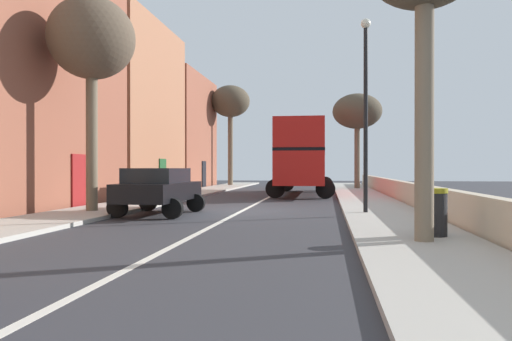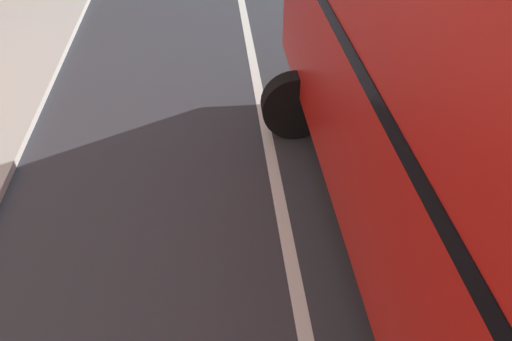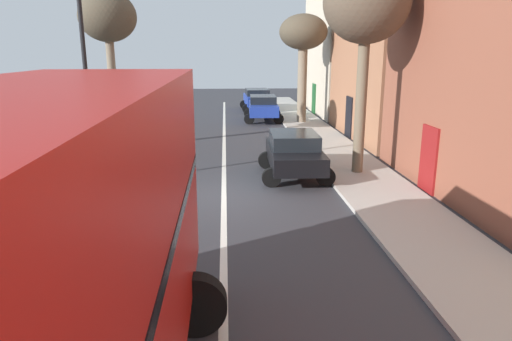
{
  "view_description": "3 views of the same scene",
  "coord_description": "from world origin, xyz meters",
  "px_view_note": "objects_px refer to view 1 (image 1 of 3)",
  "views": [
    {
      "loc": [
        3.03,
        -17.43,
        1.56
      ],
      "look_at": [
        -0.59,
        7.3,
        1.43
      ],
      "focal_mm": 33.7,
      "sensor_mm": 36.0,
      "label": 1
    },
    {
      "loc": [
        -0.76,
        7.87,
        4.47
      ],
      "look_at": [
        -0.5,
        10.75,
        2.18
      ],
      "focal_mm": 36.25,
      "sensor_mm": 36.0,
      "label": 2
    },
    {
      "loc": [
        -0.09,
        13.67,
        4.36
      ],
      "look_at": [
        -0.65,
        5.35,
        2.18
      ],
      "focal_mm": 32.13,
      "sensor_mm": 36.0,
      "label": 3
    }
  ],
  "objects_px": {
    "street_tree_left_2": "(92,41)",
    "lamppost_right": "(366,99)",
    "parked_car_black_left_1": "(159,188)",
    "double_decker_bus": "(303,155)",
    "street_tree_right_1": "(357,112)",
    "street_tree_left_0": "(230,103)",
    "litter_bin_right": "(434,212)"
  },
  "relations": [
    {
      "from": "parked_car_black_left_1",
      "to": "street_tree_left_2",
      "type": "height_order",
      "value": "street_tree_left_2"
    },
    {
      "from": "double_decker_bus",
      "to": "parked_car_black_left_1",
      "type": "height_order",
      "value": "double_decker_bus"
    },
    {
      "from": "street_tree_right_1",
      "to": "lamppost_right",
      "type": "bearing_deg",
      "value": -92.77
    },
    {
      "from": "street_tree_left_2",
      "to": "litter_bin_right",
      "type": "relative_size",
      "value": 7.14
    },
    {
      "from": "parked_car_black_left_1",
      "to": "street_tree_left_0",
      "type": "relative_size",
      "value": 0.47
    },
    {
      "from": "street_tree_left_0",
      "to": "street_tree_right_1",
      "type": "distance_m",
      "value": 11.61
    },
    {
      "from": "parked_car_black_left_1",
      "to": "litter_bin_right",
      "type": "distance_m",
      "value": 9.13
    },
    {
      "from": "street_tree_right_1",
      "to": "street_tree_left_2",
      "type": "height_order",
      "value": "street_tree_left_2"
    },
    {
      "from": "street_tree_right_1",
      "to": "street_tree_left_0",
      "type": "bearing_deg",
      "value": 153.48
    },
    {
      "from": "litter_bin_right",
      "to": "street_tree_left_0",
      "type": "bearing_deg",
      "value": 109.31
    },
    {
      "from": "lamppost_right",
      "to": "double_decker_bus",
      "type": "bearing_deg",
      "value": 102.01
    },
    {
      "from": "double_decker_bus",
      "to": "lamppost_right",
      "type": "distance_m",
      "value": 12.58
    },
    {
      "from": "lamppost_right",
      "to": "street_tree_right_1",
      "type": "bearing_deg",
      "value": 87.23
    },
    {
      "from": "street_tree_right_1",
      "to": "litter_bin_right",
      "type": "height_order",
      "value": "street_tree_right_1"
    },
    {
      "from": "street_tree_right_1",
      "to": "litter_bin_right",
      "type": "distance_m",
      "value": 24.96
    },
    {
      "from": "double_decker_bus",
      "to": "street_tree_right_1",
      "type": "xyz_separation_m",
      "value": [
        3.52,
        6.86,
        3.21
      ]
    },
    {
      "from": "double_decker_bus",
      "to": "parked_car_black_left_1",
      "type": "bearing_deg",
      "value": -108.07
    },
    {
      "from": "lamppost_right",
      "to": "street_tree_left_2",
      "type": "bearing_deg",
      "value": -175.44
    },
    {
      "from": "double_decker_bus",
      "to": "litter_bin_right",
      "type": "relative_size",
      "value": 10.42
    },
    {
      "from": "street_tree_left_2",
      "to": "litter_bin_right",
      "type": "xyz_separation_m",
      "value": [
        10.14,
        -4.66,
        -5.22
      ]
    },
    {
      "from": "street_tree_right_1",
      "to": "street_tree_left_2",
      "type": "relative_size",
      "value": 0.94
    },
    {
      "from": "lamppost_right",
      "to": "litter_bin_right",
      "type": "bearing_deg",
      "value": -79.49
    },
    {
      "from": "double_decker_bus",
      "to": "street_tree_left_2",
      "type": "bearing_deg",
      "value": -116.78
    },
    {
      "from": "double_decker_bus",
      "to": "parked_car_black_left_1",
      "type": "relative_size",
      "value": 2.62
    },
    {
      "from": "litter_bin_right",
      "to": "double_decker_bus",
      "type": "bearing_deg",
      "value": 101.56
    },
    {
      "from": "street_tree_left_2",
      "to": "lamppost_right",
      "type": "height_order",
      "value": "street_tree_left_2"
    },
    {
      "from": "double_decker_bus",
      "to": "street_tree_left_2",
      "type": "distance_m",
      "value": 14.92
    },
    {
      "from": "double_decker_bus",
      "to": "street_tree_left_2",
      "type": "relative_size",
      "value": 1.46
    },
    {
      "from": "street_tree_left_0",
      "to": "litter_bin_right",
      "type": "bearing_deg",
      "value": -70.69
    },
    {
      "from": "street_tree_left_0",
      "to": "street_tree_right_1",
      "type": "bearing_deg",
      "value": -26.52
    },
    {
      "from": "double_decker_bus",
      "to": "litter_bin_right",
      "type": "bearing_deg",
      "value": -78.44
    },
    {
      "from": "parked_car_black_left_1",
      "to": "lamppost_right",
      "type": "bearing_deg",
      "value": 5.53
    }
  ]
}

